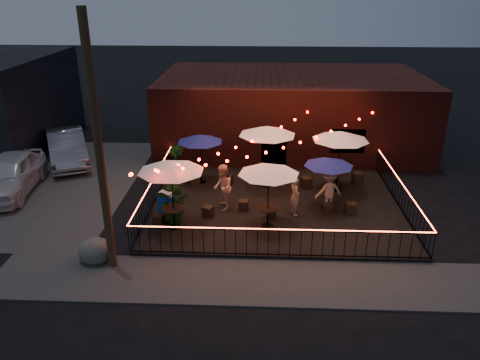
{
  "coord_description": "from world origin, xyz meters",
  "views": [
    {
      "loc": [
        -0.69,
        -15.36,
        8.55
      ],
      "look_at": [
        -1.47,
        2.14,
        1.14
      ],
      "focal_mm": 35.0,
      "sensor_mm": 36.0,
      "label": 1
    }
  ],
  "objects_px": {
    "cafe_table_1": "(200,139)",
    "cafe_table_3": "(267,131)",
    "cooler": "(168,203)",
    "cafe_table_5": "(341,136)",
    "cafe_table_0": "(171,167)",
    "boulder": "(96,251)",
    "cafe_table_2": "(269,170)",
    "cafe_table_4": "(329,163)",
    "utility_pole": "(99,151)"
  },
  "relations": [
    {
      "from": "cafe_table_1",
      "to": "cafe_table_5",
      "type": "height_order",
      "value": "cafe_table_5"
    },
    {
      "from": "cafe_table_0",
      "to": "cooler",
      "type": "distance_m",
      "value": 2.28
    },
    {
      "from": "cafe_table_0",
      "to": "cafe_table_4",
      "type": "height_order",
      "value": "cafe_table_0"
    },
    {
      "from": "cafe_table_1",
      "to": "cafe_table_3",
      "type": "distance_m",
      "value": 2.99
    },
    {
      "from": "utility_pole",
      "to": "cafe_table_3",
      "type": "relative_size",
      "value": 2.63
    },
    {
      "from": "utility_pole",
      "to": "boulder",
      "type": "height_order",
      "value": "utility_pole"
    },
    {
      "from": "cafe_table_0",
      "to": "cafe_table_4",
      "type": "relative_size",
      "value": 1.46
    },
    {
      "from": "cafe_table_1",
      "to": "cafe_table_2",
      "type": "relative_size",
      "value": 1.01
    },
    {
      "from": "cooler",
      "to": "boulder",
      "type": "distance_m",
      "value": 3.73
    },
    {
      "from": "cooler",
      "to": "cafe_table_3",
      "type": "bearing_deg",
      "value": 58.61
    },
    {
      "from": "boulder",
      "to": "utility_pole",
      "type": "bearing_deg",
      "value": -23.44
    },
    {
      "from": "utility_pole",
      "to": "cafe_table_3",
      "type": "bearing_deg",
      "value": 52.45
    },
    {
      "from": "boulder",
      "to": "cafe_table_1",
      "type": "bearing_deg",
      "value": 67.32
    },
    {
      "from": "utility_pole",
      "to": "cafe_table_0",
      "type": "height_order",
      "value": "utility_pole"
    },
    {
      "from": "cafe_table_3",
      "to": "cafe_table_5",
      "type": "xyz_separation_m",
      "value": [
        3.08,
        -0.33,
        -0.08
      ]
    },
    {
      "from": "cafe_table_5",
      "to": "cafe_table_0",
      "type": "bearing_deg",
      "value": -149.87
    },
    {
      "from": "cafe_table_3",
      "to": "cafe_table_4",
      "type": "relative_size",
      "value": 1.42
    },
    {
      "from": "cafe_table_3",
      "to": "cafe_table_2",
      "type": "bearing_deg",
      "value": -89.66
    },
    {
      "from": "cafe_table_3",
      "to": "cooler",
      "type": "distance_m",
      "value": 5.31
    },
    {
      "from": "cafe_table_1",
      "to": "cafe_table_3",
      "type": "xyz_separation_m",
      "value": [
        2.94,
        -0.24,
        0.46
      ]
    },
    {
      "from": "cafe_table_3",
      "to": "cooler",
      "type": "bearing_deg",
      "value": -142.2
    },
    {
      "from": "cafe_table_1",
      "to": "cafe_table_4",
      "type": "bearing_deg",
      "value": -24.54
    },
    {
      "from": "utility_pole",
      "to": "cafe_table_5",
      "type": "relative_size",
      "value": 2.5
    },
    {
      "from": "cooler",
      "to": "cafe_table_1",
      "type": "bearing_deg",
      "value": 94.9
    },
    {
      "from": "cafe_table_4",
      "to": "boulder",
      "type": "distance_m",
      "value": 9.17
    },
    {
      "from": "cafe_table_0",
      "to": "cafe_table_1",
      "type": "xyz_separation_m",
      "value": [
        0.48,
        4.34,
        -0.35
      ]
    },
    {
      "from": "cafe_table_1",
      "to": "utility_pole",
      "type": "bearing_deg",
      "value": -107.08
    },
    {
      "from": "cafe_table_2",
      "to": "boulder",
      "type": "height_order",
      "value": "cafe_table_2"
    },
    {
      "from": "cafe_table_0",
      "to": "boulder",
      "type": "distance_m",
      "value": 3.78
    },
    {
      "from": "cooler",
      "to": "cafe_table_5",
      "type": "bearing_deg",
      "value": 41.83
    },
    {
      "from": "cafe_table_0",
      "to": "cafe_table_1",
      "type": "relative_size",
      "value": 1.19
    },
    {
      "from": "cafe_table_1",
      "to": "boulder",
      "type": "relative_size",
      "value": 2.57
    },
    {
      "from": "cooler",
      "to": "boulder",
      "type": "height_order",
      "value": "cooler"
    },
    {
      "from": "cafe_table_1",
      "to": "cafe_table_3",
      "type": "height_order",
      "value": "cafe_table_3"
    },
    {
      "from": "cafe_table_0",
      "to": "cafe_table_4",
      "type": "bearing_deg",
      "value": 18.2
    },
    {
      "from": "utility_pole",
      "to": "cafe_table_2",
      "type": "distance_m",
      "value": 5.94
    },
    {
      "from": "utility_pole",
      "to": "cafe_table_2",
      "type": "xyz_separation_m",
      "value": [
        5.05,
        2.7,
        -1.6
      ]
    },
    {
      "from": "cafe_table_3",
      "to": "boulder",
      "type": "height_order",
      "value": "cafe_table_3"
    },
    {
      "from": "cafe_table_0",
      "to": "cafe_table_1",
      "type": "height_order",
      "value": "cafe_table_0"
    },
    {
      "from": "cafe_table_1",
      "to": "cafe_table_2",
      "type": "xyz_separation_m",
      "value": [
        2.97,
        -4.08,
        0.19
      ]
    },
    {
      "from": "cafe_table_1",
      "to": "cafe_table_2",
      "type": "bearing_deg",
      "value": -53.95
    },
    {
      "from": "cafe_table_2",
      "to": "cafe_table_1",
      "type": "bearing_deg",
      "value": 126.05
    },
    {
      "from": "cooler",
      "to": "cafe_table_4",
      "type": "bearing_deg",
      "value": 28.13
    },
    {
      "from": "cafe_table_3",
      "to": "cafe_table_4",
      "type": "bearing_deg",
      "value": -42.68
    },
    {
      "from": "utility_pole",
      "to": "cooler",
      "type": "distance_m",
      "value": 5.04
    },
    {
      "from": "cafe_table_2",
      "to": "cafe_table_4",
      "type": "height_order",
      "value": "cafe_table_2"
    },
    {
      "from": "cafe_table_4",
      "to": "boulder",
      "type": "relative_size",
      "value": 2.09
    },
    {
      "from": "cafe_table_5",
      "to": "cafe_table_1",
      "type": "bearing_deg",
      "value": 174.63
    },
    {
      "from": "cafe_table_3",
      "to": "cooler",
      "type": "height_order",
      "value": "cafe_table_3"
    },
    {
      "from": "cafe_table_0",
      "to": "cafe_table_3",
      "type": "xyz_separation_m",
      "value": [
        3.42,
        4.1,
        0.11
      ]
    }
  ]
}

